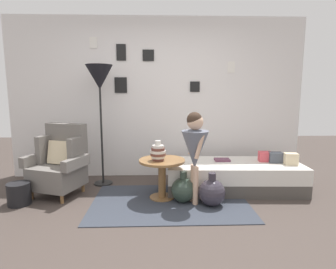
# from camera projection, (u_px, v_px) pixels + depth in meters

# --- Properties ---
(ground_plane) EXTENTS (12.00, 12.00, 0.00)m
(ground_plane) POSITION_uv_depth(u_px,v_px,m) (157.00, 230.00, 2.84)
(ground_plane) COLOR #423833
(gallery_wall) EXTENTS (4.80, 0.12, 2.60)m
(gallery_wall) POSITION_uv_depth(u_px,v_px,m) (157.00, 98.00, 4.57)
(gallery_wall) COLOR silver
(gallery_wall) RESTS_ON ground
(rug) EXTENTS (1.99, 1.29, 0.01)m
(rug) POSITION_uv_depth(u_px,v_px,m) (170.00, 202.00, 3.55)
(rug) COLOR #333842
(rug) RESTS_ON ground
(armchair) EXTENTS (0.88, 0.77, 0.97)m
(armchair) POSITION_uv_depth(u_px,v_px,m) (60.00, 163.00, 3.80)
(armchair) COLOR olive
(armchair) RESTS_ON ground
(daybed) EXTENTS (1.93, 0.87, 0.40)m
(daybed) POSITION_uv_depth(u_px,v_px,m) (233.00, 176.00, 4.00)
(daybed) COLOR #4C4742
(daybed) RESTS_ON ground
(pillow_head) EXTENTS (0.19, 0.14, 0.16)m
(pillow_head) POSITION_uv_depth(u_px,v_px,m) (291.00, 159.00, 3.85)
(pillow_head) COLOR beige
(pillow_head) RESTS_ON daybed
(pillow_mid) EXTENTS (0.19, 0.14, 0.15)m
(pillow_mid) POSITION_uv_depth(u_px,v_px,m) (275.00, 157.00, 3.97)
(pillow_mid) COLOR #474C56
(pillow_mid) RESTS_ON daybed
(pillow_back) EXTENTS (0.18, 0.13, 0.15)m
(pillow_back) POSITION_uv_depth(u_px,v_px,m) (265.00, 157.00, 4.03)
(pillow_back) COLOR #D64C56
(pillow_back) RESTS_ON daybed
(side_table) EXTENTS (0.61, 0.61, 0.53)m
(side_table) POSITION_uv_depth(u_px,v_px,m) (162.00, 170.00, 3.64)
(side_table) COLOR olive
(side_table) RESTS_ON ground
(vase_striped) EXTENTS (0.20, 0.20, 0.26)m
(vase_striped) POSITION_uv_depth(u_px,v_px,m) (158.00, 152.00, 3.55)
(vase_striped) COLOR brown
(vase_striped) RESTS_ON side_table
(floor_lamp) EXTENTS (0.39, 0.39, 1.80)m
(floor_lamp) POSITION_uv_depth(u_px,v_px,m) (100.00, 82.00, 4.04)
(floor_lamp) COLOR black
(floor_lamp) RESTS_ON ground
(person_child) EXTENTS (0.34, 0.34, 1.17)m
(person_child) POSITION_uv_depth(u_px,v_px,m) (195.00, 146.00, 3.40)
(person_child) COLOR #D8AD8E
(person_child) RESTS_ON ground
(book_on_daybed) EXTENTS (0.22, 0.17, 0.03)m
(book_on_daybed) POSITION_uv_depth(u_px,v_px,m) (222.00, 160.00, 4.07)
(book_on_daybed) COLOR #683A51
(book_on_daybed) RESTS_ON daybed
(demijohn_near) EXTENTS (0.32, 0.32, 0.40)m
(demijohn_near) POSITION_uv_depth(u_px,v_px,m) (183.00, 190.00, 3.55)
(demijohn_near) COLOR #2D3D33
(demijohn_near) RESTS_ON ground
(demijohn_far) EXTENTS (0.34, 0.34, 0.42)m
(demijohn_far) POSITION_uv_depth(u_px,v_px,m) (212.00, 192.00, 3.43)
(demijohn_far) COLOR #332D38
(demijohn_far) RESTS_ON ground
(magazine_basket) EXTENTS (0.28, 0.28, 0.28)m
(magazine_basket) POSITION_uv_depth(u_px,v_px,m) (19.00, 194.00, 3.47)
(magazine_basket) COLOR black
(magazine_basket) RESTS_ON ground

